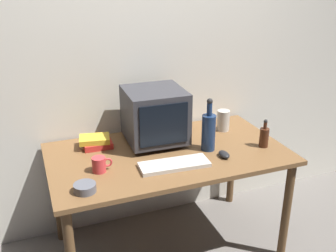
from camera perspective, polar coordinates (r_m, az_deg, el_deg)
ground_plane at (r=2.95m, az=-0.00°, el=-16.99°), size 6.00×6.00×0.00m
back_wall at (r=2.80m, az=-3.56°, el=9.59°), size 4.00×0.08×2.50m
desk at (r=2.57m, az=-0.00°, el=-5.49°), size 1.52×0.85×0.75m
crt_monitor at (r=2.60m, az=-1.94°, el=1.52°), size 0.39×0.40×0.37m
keyboard at (r=2.36m, az=0.92°, el=-5.61°), size 0.43×0.18×0.02m
computer_mouse at (r=2.49m, az=8.12°, el=-4.10°), size 0.06×0.10×0.04m
bottle_tall at (r=2.53m, az=5.90°, el=-0.70°), size 0.09×0.09×0.35m
bottle_short at (r=2.65m, az=13.75°, el=-1.49°), size 0.06×0.06×0.19m
book_stack at (r=2.62m, az=-10.37°, el=-2.29°), size 0.22×0.17×0.07m
mug at (r=2.32m, az=-9.90°, el=-5.51°), size 0.12×0.08×0.09m
cd_spindle at (r=2.15m, az=-11.95°, el=-8.75°), size 0.12×0.12×0.04m
metal_canister at (r=2.86m, az=8.01°, el=0.80°), size 0.09×0.09×0.15m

